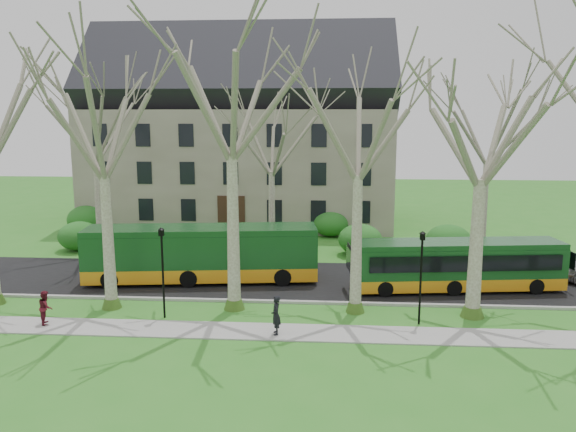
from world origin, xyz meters
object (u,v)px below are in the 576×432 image
at_px(pedestrian_b, 46,307).
at_px(bus_lead, 202,253).
at_px(bus_follow, 458,265).
at_px(pedestrian_a, 276,315).

bearing_deg(pedestrian_b, bus_lead, -61.79).
height_order(bus_lead, bus_follow, bus_lead).
bearing_deg(bus_lead, pedestrian_b, -135.09).
xyz_separation_m(bus_lead, pedestrian_a, (5.00, -7.77, -0.78)).
bearing_deg(bus_follow, pedestrian_b, -168.98).
relative_size(bus_lead, bus_follow, 1.17).
bearing_deg(pedestrian_a, pedestrian_b, -101.95).
relative_size(bus_lead, pedestrian_a, 7.57).
xyz_separation_m(bus_follow, pedestrian_b, (-20.07, -6.63, -0.62)).
height_order(bus_follow, pedestrian_b, bus_follow).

